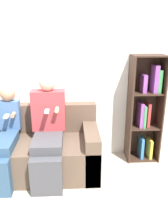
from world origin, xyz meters
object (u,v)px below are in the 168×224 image
at_px(adult_seated, 48,128).
at_px(child_seated, 6,136).
at_px(couch, 19,151).
at_px(bookshelf, 145,108).

distance_m(adult_seated, child_seated, 0.51).
xyz_separation_m(couch, bookshelf, (1.69, 0.28, 0.47)).
distance_m(adult_seated, bookshelf, 1.36).
distance_m(couch, bookshelf, 1.78).
bearing_deg(bookshelf, adult_seated, -164.23).
relative_size(child_seated, bookshelf, 0.75).
bearing_deg(couch, adult_seated, -13.22).
xyz_separation_m(couch, adult_seated, (0.39, -0.09, 0.36)).
distance_m(couch, child_seated, 0.33).
bearing_deg(child_seated, couch, 49.36).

